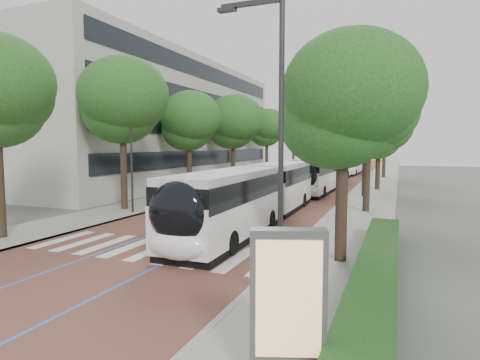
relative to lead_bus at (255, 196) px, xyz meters
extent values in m
plane|color=#51544C|center=(-2.28, -7.65, -1.63)|extent=(160.00, 160.00, 0.00)
cube|color=brown|center=(-2.28, 32.35, -1.62)|extent=(11.00, 140.00, 0.02)
cube|color=gray|center=(-9.78, 32.35, -1.57)|extent=(4.00, 140.00, 0.12)
cube|color=gray|center=(5.22, 32.35, -1.57)|extent=(4.00, 140.00, 0.12)
cube|color=gray|center=(-7.88, 32.35, -1.57)|extent=(0.20, 140.00, 0.14)
cube|color=gray|center=(3.32, 32.35, -1.57)|extent=(0.20, 140.00, 0.14)
cube|color=silver|center=(-7.08, -6.65, -1.60)|extent=(0.55, 3.60, 0.01)
cube|color=silver|center=(-5.83, -6.65, -1.60)|extent=(0.55, 3.60, 0.01)
cube|color=silver|center=(-4.58, -6.65, -1.60)|extent=(0.55, 3.60, 0.01)
cube|color=silver|center=(-3.33, -6.65, -1.60)|extent=(0.55, 3.60, 0.01)
cube|color=silver|center=(-2.08, -6.65, -1.60)|extent=(0.55, 3.60, 0.01)
cube|color=silver|center=(-0.83, -6.65, -1.60)|extent=(0.55, 3.60, 0.01)
cube|color=silver|center=(0.42, -6.65, -1.60)|extent=(0.55, 3.60, 0.01)
cube|color=silver|center=(1.67, -6.65, -1.60)|extent=(0.55, 3.60, 0.01)
cube|color=silver|center=(2.92, -6.65, -1.60)|extent=(0.55, 3.60, 0.01)
cube|color=blue|center=(-3.88, 32.35, -1.60)|extent=(0.12, 126.00, 0.01)
cube|color=blue|center=(-0.68, 32.35, -1.60)|extent=(0.12, 126.00, 0.01)
cube|color=#A2A196|center=(-21.78, 20.35, 5.37)|extent=(18.00, 40.00, 14.00)
cube|color=black|center=(-12.73, 20.35, 1.37)|extent=(0.12, 38.00, 1.60)
cube|color=black|center=(-12.73, 20.35, 4.57)|extent=(0.12, 38.00, 1.60)
cube|color=black|center=(-12.73, 20.35, 7.77)|extent=(0.12, 38.00, 1.60)
cube|color=black|center=(-12.73, 20.35, 10.77)|extent=(0.12, 38.00, 1.60)
cube|color=#1B3F16|center=(6.82, -7.65, -1.11)|extent=(1.20, 14.00, 0.80)
cylinder|color=#2A2A2C|center=(4.52, -10.65, 2.49)|extent=(0.14, 0.14, 8.00)
cube|color=#2A2A2C|center=(3.72, -10.65, 6.39)|extent=(1.70, 0.12, 0.12)
cube|color=#2A2A2C|center=(3.02, -10.65, 6.31)|extent=(0.50, 0.20, 0.10)
cylinder|color=#2A2A2C|center=(4.52, 14.35, 2.49)|extent=(0.14, 0.14, 8.00)
cube|color=#2A2A2C|center=(3.72, 14.35, 6.39)|extent=(1.70, 0.12, 0.12)
cube|color=#2A2A2C|center=(3.02, 14.35, 6.31)|extent=(0.50, 0.20, 0.10)
cylinder|color=#2A2A2C|center=(-8.38, 0.35, 2.49)|extent=(0.14, 0.14, 8.00)
cylinder|color=black|center=(-9.78, -7.65, 0.71)|extent=(0.44, 0.44, 4.68)
cylinder|color=black|center=(-9.78, 1.35, 0.88)|extent=(0.44, 0.44, 5.02)
ellipsoid|color=#1B4E19|center=(-9.78, 1.35, 5.45)|extent=(5.83, 5.83, 4.96)
cylinder|color=black|center=(-9.78, 10.35, 0.59)|extent=(0.44, 0.44, 4.43)
ellipsoid|color=#1B4E19|center=(-9.78, 10.35, 4.62)|extent=(5.22, 5.22, 4.44)
cylinder|color=black|center=(-9.78, 20.35, 0.74)|extent=(0.44, 0.44, 4.74)
ellipsoid|color=#1B4E19|center=(-9.78, 20.35, 5.05)|extent=(6.21, 6.21, 5.28)
cylinder|color=black|center=(-9.78, 32.35, 0.70)|extent=(0.44, 0.44, 4.65)
ellipsoid|color=#1B4E19|center=(-9.78, 32.35, 4.93)|extent=(5.19, 5.19, 4.42)
cylinder|color=black|center=(-9.78, 47.35, 1.07)|extent=(0.44, 0.44, 5.39)
ellipsoid|color=#1B4E19|center=(-9.78, 47.35, 5.97)|extent=(5.21, 5.21, 4.43)
cylinder|color=black|center=(5.42, -5.65, 0.42)|extent=(0.44, 0.44, 4.09)
ellipsoid|color=#1B4E19|center=(5.42, -5.65, 4.14)|extent=(4.93, 4.93, 4.19)
cylinder|color=black|center=(5.42, 6.35, 0.48)|extent=(0.44, 0.44, 4.21)
ellipsoid|color=#1B4E19|center=(5.42, 6.35, 4.30)|extent=(5.58, 5.58, 4.74)
cylinder|color=black|center=(5.42, 20.35, 0.34)|extent=(0.44, 0.44, 3.94)
ellipsoid|color=#1B4E19|center=(5.42, 20.35, 3.92)|extent=(5.66, 5.66, 4.81)
cylinder|color=black|center=(5.42, 36.35, 0.75)|extent=(0.44, 0.44, 4.75)
ellipsoid|color=#1B4E19|center=(5.42, 36.35, 5.06)|extent=(4.98, 4.98, 4.23)
cylinder|color=black|center=(-0.01, 1.30, 0.15)|extent=(2.31, 0.92, 2.30)
cube|color=white|center=(0.04, -3.83, -0.37)|extent=(2.59, 9.38, 1.82)
cube|color=black|center=(0.04, -3.83, 0.77)|extent=(2.63, 9.20, 0.97)
cube|color=silver|center=(0.04, -3.83, 1.42)|extent=(2.54, 9.20, 0.31)
cube|color=black|center=(0.04, -3.83, -1.45)|extent=(2.54, 9.01, 0.35)
cube|color=white|center=(-0.05, 5.62, -0.37)|extent=(2.57, 7.76, 1.82)
cube|color=black|center=(-0.05, 5.62, 0.77)|extent=(2.61, 7.61, 0.97)
cube|color=silver|center=(-0.05, 5.62, 1.42)|extent=(2.52, 7.61, 0.31)
cube|color=black|center=(-0.05, 5.62, -1.45)|extent=(2.52, 7.45, 0.35)
ellipsoid|color=black|center=(0.08, -8.36, 0.38)|extent=(2.36, 1.12, 2.28)
ellipsoid|color=white|center=(0.08, -8.41, -0.76)|extent=(2.36, 1.02, 1.14)
cylinder|color=black|center=(-1.07, -6.12, -1.13)|extent=(0.31, 1.00, 1.00)
cylinder|color=black|center=(1.19, -6.10, -1.13)|extent=(0.31, 1.00, 1.00)
cylinder|color=black|center=(-1.20, 7.28, -1.13)|extent=(0.31, 1.00, 1.00)
cylinder|color=black|center=(1.06, 7.30, -1.13)|extent=(0.31, 1.00, 1.00)
cylinder|color=black|center=(-1.12, -0.76, -1.13)|extent=(0.31, 1.00, 1.00)
cylinder|color=black|center=(1.14, -0.74, -1.13)|extent=(0.31, 1.00, 1.00)
cube|color=white|center=(0.44, 16.63, -0.37)|extent=(2.81, 12.06, 1.82)
cube|color=black|center=(0.44, 16.63, 0.77)|extent=(2.85, 11.82, 0.97)
cube|color=silver|center=(0.44, 16.63, 1.42)|extent=(2.76, 11.82, 0.31)
cube|color=black|center=(0.44, 16.63, -1.45)|extent=(2.75, 11.58, 0.35)
ellipsoid|color=black|center=(0.29, 10.78, 0.38)|extent=(2.38, 1.16, 2.28)
ellipsoid|color=white|center=(0.28, 10.73, -0.76)|extent=(2.38, 1.06, 1.14)
cylinder|color=black|center=(-0.79, 13.06, -1.13)|extent=(0.33, 1.01, 1.00)
cylinder|color=black|center=(1.47, 13.00, -1.13)|extent=(0.33, 1.01, 1.00)
cylinder|color=black|center=(-0.59, 20.46, -1.13)|extent=(0.33, 1.01, 1.00)
cylinder|color=black|center=(1.67, 20.40, -1.13)|extent=(0.33, 1.01, 1.00)
cube|color=white|center=(-0.10, 29.49, -0.37)|extent=(2.62, 12.02, 1.82)
cube|color=black|center=(-0.10, 29.49, 0.77)|extent=(2.66, 11.78, 0.97)
cube|color=silver|center=(-0.10, 29.49, 1.42)|extent=(2.57, 11.78, 0.31)
cube|color=black|center=(-0.10, 29.49, -1.45)|extent=(2.56, 11.54, 0.35)
ellipsoid|color=black|center=(-0.15, 23.64, 0.38)|extent=(2.36, 1.12, 2.28)
ellipsoid|color=white|center=(-0.15, 23.59, -0.76)|extent=(2.36, 1.02, 1.14)
cylinder|color=black|center=(-1.26, 25.90, -1.13)|extent=(0.31, 1.00, 1.00)
cylinder|color=black|center=(1.00, 25.88, -1.13)|extent=(0.31, 1.00, 1.00)
cylinder|color=black|center=(-1.19, 33.30, -1.13)|extent=(0.31, 1.00, 1.00)
cylinder|color=black|center=(1.07, 33.28, -1.13)|extent=(0.31, 1.00, 1.00)
cube|color=white|center=(0.52, 42.34, -0.37)|extent=(2.95, 12.09, 1.82)
cube|color=black|center=(0.52, 42.34, 0.77)|extent=(2.98, 11.85, 0.97)
cube|color=silver|center=(0.52, 42.34, 1.42)|extent=(2.89, 11.84, 0.31)
cube|color=black|center=(0.52, 42.34, -1.45)|extent=(2.88, 11.60, 0.35)
ellipsoid|color=black|center=(0.30, 36.50, 0.38)|extent=(2.39, 1.19, 2.28)
ellipsoid|color=white|center=(0.30, 36.45, -0.76)|extent=(2.39, 1.09, 1.14)
cylinder|color=black|center=(-0.74, 38.79, -1.13)|extent=(0.34, 1.01, 1.00)
cylinder|color=black|center=(1.52, 38.70, -1.13)|extent=(0.34, 1.01, 1.00)
cylinder|color=black|center=(-0.46, 46.18, -1.13)|extent=(0.34, 1.01, 1.00)
cylinder|color=black|center=(1.79, 46.10, -1.13)|extent=(0.34, 1.01, 1.00)
cube|color=#59595B|center=(5.58, -13.86, 0.11)|extent=(1.40, 0.79, 2.40)
cube|color=#DBB874|center=(5.65, -14.05, 0.11)|extent=(1.09, 0.40, 2.08)
camera|label=1|loc=(7.36, -20.61, 2.77)|focal=30.00mm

